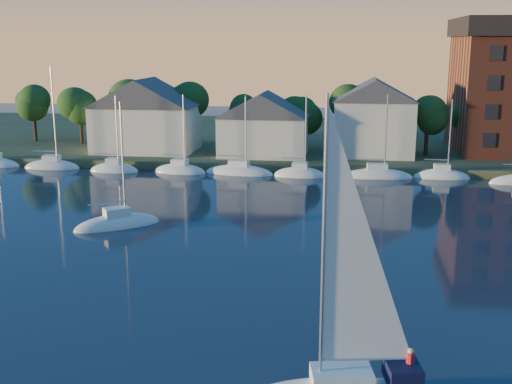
% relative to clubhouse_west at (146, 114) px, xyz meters
% --- Properties ---
extents(shoreline_land, '(160.00, 50.00, 2.00)m').
position_rel_clubhouse_west_xyz_m(shoreline_land, '(22.00, 17.00, -5.93)').
color(shoreline_land, '#313B22').
rests_on(shoreline_land, ground).
extents(wooden_dock, '(120.00, 3.00, 1.00)m').
position_rel_clubhouse_west_xyz_m(wooden_dock, '(22.00, -6.00, -5.93)').
color(wooden_dock, brown).
rests_on(wooden_dock, ground).
extents(clubhouse_west, '(13.65, 9.45, 9.64)m').
position_rel_clubhouse_west_xyz_m(clubhouse_west, '(0.00, 0.00, 0.00)').
color(clubhouse_west, silver).
rests_on(clubhouse_west, shoreline_land).
extents(clubhouse_centre, '(11.55, 8.40, 8.08)m').
position_rel_clubhouse_west_xyz_m(clubhouse_centre, '(16.00, -1.00, -0.80)').
color(clubhouse_centre, silver).
rests_on(clubhouse_centre, shoreline_land).
extents(clubhouse_east, '(10.50, 8.40, 9.80)m').
position_rel_clubhouse_west_xyz_m(clubhouse_east, '(30.00, 1.00, 0.07)').
color(clubhouse_east, silver).
rests_on(clubhouse_east, shoreline_land).
extents(tree_line, '(93.40, 5.40, 8.90)m').
position_rel_clubhouse_west_xyz_m(tree_line, '(24.00, 5.00, 1.24)').
color(tree_line, '#352718').
rests_on(tree_line, shoreline_land).
extents(moored_fleet, '(87.50, 2.40, 12.05)m').
position_rel_clubhouse_west_xyz_m(moored_fleet, '(22.00, -9.00, -5.83)').
color(moored_fleet, silver).
rests_on(moored_fleet, ground).
extents(drifting_sailboat_left, '(7.44, 6.39, 11.62)m').
position_rel_clubhouse_west_xyz_m(drifting_sailboat_left, '(7.49, -32.29, -5.84)').
color(drifting_sailboat_left, silver).
rests_on(drifting_sailboat_left, ground).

